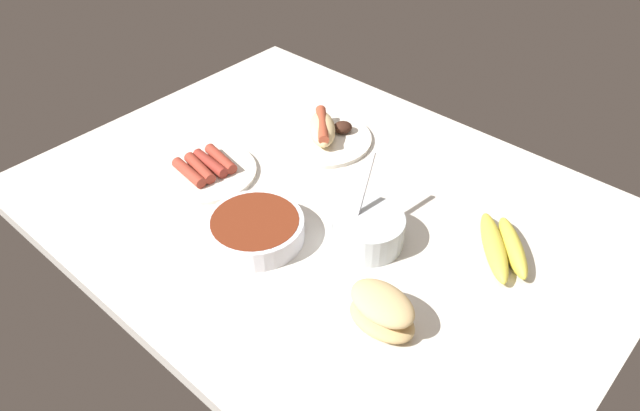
{
  "coord_description": "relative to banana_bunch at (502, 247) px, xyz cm",
  "views": [
    {
      "loc": [
        -62.04,
        70.97,
        78.82
      ],
      "look_at": [
        -1.73,
        3.72,
        3.0
      ],
      "focal_mm": 33.83,
      "sensor_mm": 36.0,
      "label": 1
    }
  ],
  "objects": [
    {
      "name": "banana_bunch",
      "position": [
        0.0,
        0.0,
        0.0
      ],
      "size": [
        16.66,
        17.37,
        3.87
      ],
      "color": "gold",
      "rests_on": "ground_plane"
    },
    {
      "name": "plate_hotdog_assembled",
      "position": [
        49.68,
        -6.25,
        -0.05
      ],
      "size": [
        23.03,
        23.03,
        5.61
      ],
      "color": "white",
      "rests_on": "ground_plane"
    },
    {
      "name": "bread_stack",
      "position": [
        6.42,
        28.08,
        1.7
      ],
      "size": [
        12.47,
        8.81,
        7.2
      ],
      "color": "tan",
      "rests_on": "ground_plane"
    },
    {
      "name": "ground_plane",
      "position": [
        33.7,
        10.84,
        -3.4
      ],
      "size": [
        120.0,
        90.0,
        3.0
      ],
      "primitive_type": "cube",
      "color": "silver"
    },
    {
      "name": "plate_sausages",
      "position": [
        59.95,
        20.43,
        -0.84
      ],
      "size": [
        21.93,
        21.93,
        3.4
      ],
      "color": "white",
      "rests_on": "ground_plane"
    },
    {
      "name": "bowl_coleslaw",
      "position": [
        20.46,
        14.01,
        1.45
      ],
      "size": [
        13.65,
        13.65,
        15.65
      ],
      "color": "silver",
      "rests_on": "ground_plane"
    },
    {
      "name": "bowl_chili",
      "position": [
        36.97,
        27.26,
        0.62
      ],
      "size": [
        18.51,
        18.51,
        4.57
      ],
      "color": "white",
      "rests_on": "ground_plane"
    }
  ]
}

